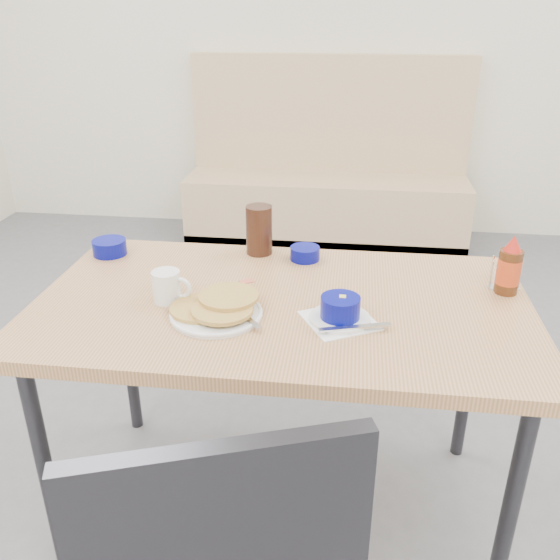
# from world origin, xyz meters

# --- Properties ---
(wall_back) EXTENTS (5.00, 0.06, 2.80)m
(wall_back) POSITION_xyz_m (0.00, 2.97, 1.40)
(wall_back) COLOR silver
(wall_back) RESTS_ON ground
(booth_bench) EXTENTS (1.90, 0.56, 1.22)m
(booth_bench) POSITION_xyz_m (0.00, 2.78, 0.35)
(booth_bench) COLOR tan
(booth_bench) RESTS_ON ground
(dining_table) EXTENTS (1.40, 0.80, 0.76)m
(dining_table) POSITION_xyz_m (0.00, 0.25, 0.70)
(dining_table) COLOR tan
(dining_table) RESTS_ON ground
(pancake_plate) EXTENTS (0.26, 0.25, 0.04)m
(pancake_plate) POSITION_xyz_m (-0.16, 0.14, 0.78)
(pancake_plate) COLOR white
(pancake_plate) RESTS_ON dining_table
(coffee_mug) EXTENTS (0.12, 0.08, 0.09)m
(coffee_mug) POSITION_xyz_m (-0.32, 0.21, 0.81)
(coffee_mug) COLOR white
(coffee_mug) RESTS_ON dining_table
(grits_setting) EXTENTS (0.25, 0.23, 0.07)m
(grits_setting) POSITION_xyz_m (0.17, 0.15, 0.79)
(grits_setting) COLOR white
(grits_setting) RESTS_ON dining_table
(creamer_bowl) EXTENTS (0.11, 0.11, 0.05)m
(creamer_bowl) POSITION_xyz_m (-0.61, 0.52, 0.78)
(creamer_bowl) COLOR #050977
(creamer_bowl) RESTS_ON dining_table
(butter_bowl) EXTENTS (0.10, 0.10, 0.04)m
(butter_bowl) POSITION_xyz_m (0.04, 0.55, 0.78)
(butter_bowl) COLOR #050977
(butter_bowl) RESTS_ON dining_table
(amber_tumbler) EXTENTS (0.12, 0.12, 0.16)m
(amber_tumbler) POSITION_xyz_m (-0.12, 0.59, 0.84)
(amber_tumbler) COLOR black
(amber_tumbler) RESTS_ON dining_table
(condiment_caddy) EXTENTS (0.10, 0.07, 0.10)m
(condiment_caddy) POSITION_xyz_m (0.64, 0.41, 0.80)
(condiment_caddy) COLOR silver
(condiment_caddy) RESTS_ON dining_table
(syrup_bottle) EXTENTS (0.07, 0.07, 0.18)m
(syrup_bottle) POSITION_xyz_m (0.64, 0.38, 0.84)
(syrup_bottle) COLOR #47230F
(syrup_bottle) RESTS_ON dining_table
(sugar_wrapper) EXTENTS (0.05, 0.04, 0.00)m
(sugar_wrapper) POSITION_xyz_m (-0.12, 0.36, 0.76)
(sugar_wrapper) COLOR #CA5943
(sugar_wrapper) RESTS_ON dining_table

